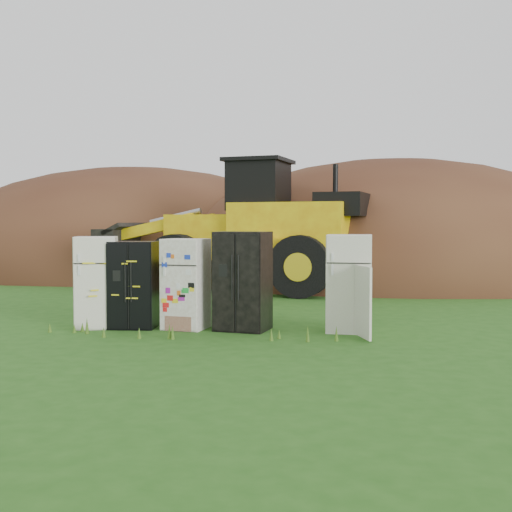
{
  "coord_description": "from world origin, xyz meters",
  "views": [
    {
      "loc": [
        1.89,
        -11.83,
        2.0
      ],
      "look_at": [
        0.52,
        2.0,
        1.27
      ],
      "focal_mm": 45.0,
      "sensor_mm": 36.0,
      "label": 1
    }
  ],
  "objects_px": {
    "fridge_sticker": "(186,284)",
    "fridge_dark_mid": "(243,281)",
    "wheel_loader": "(228,225)",
    "fridge_open_door": "(349,283)",
    "fridge_black_side": "(133,285)",
    "fridge_leftmost": "(96,282)"
  },
  "relations": [
    {
      "from": "fridge_sticker",
      "to": "fridge_dark_mid",
      "type": "xyz_separation_m",
      "value": [
        1.09,
        -0.05,
        0.07
      ]
    },
    {
      "from": "fridge_sticker",
      "to": "wheel_loader",
      "type": "bearing_deg",
      "value": 103.26
    },
    {
      "from": "fridge_dark_mid",
      "to": "fridge_open_door",
      "type": "distance_m",
      "value": 1.96
    },
    {
      "from": "fridge_sticker",
      "to": "fridge_black_side",
      "type": "bearing_deg",
      "value": -167.75
    },
    {
      "from": "fridge_sticker",
      "to": "fridge_open_door",
      "type": "distance_m",
      "value": 3.05
    },
    {
      "from": "fridge_sticker",
      "to": "wheel_loader",
      "type": "xyz_separation_m",
      "value": [
        -0.2,
        7.0,
        1.07
      ]
    },
    {
      "from": "fridge_leftmost",
      "to": "fridge_sticker",
      "type": "relative_size",
      "value": 1.02
    },
    {
      "from": "fridge_leftmost",
      "to": "fridge_open_door",
      "type": "bearing_deg",
      "value": -13.39
    },
    {
      "from": "fridge_black_side",
      "to": "fridge_sticker",
      "type": "height_order",
      "value": "fridge_sticker"
    },
    {
      "from": "fridge_dark_mid",
      "to": "wheel_loader",
      "type": "bearing_deg",
      "value": 113.08
    },
    {
      "from": "fridge_sticker",
      "to": "fridge_open_door",
      "type": "xyz_separation_m",
      "value": [
        3.05,
        -0.02,
        0.04
      ]
    },
    {
      "from": "fridge_black_side",
      "to": "wheel_loader",
      "type": "height_order",
      "value": "wheel_loader"
    },
    {
      "from": "fridge_dark_mid",
      "to": "fridge_open_door",
      "type": "height_order",
      "value": "fridge_dark_mid"
    },
    {
      "from": "fridge_black_side",
      "to": "fridge_open_door",
      "type": "height_order",
      "value": "fridge_open_door"
    },
    {
      "from": "fridge_sticker",
      "to": "wheel_loader",
      "type": "height_order",
      "value": "wheel_loader"
    },
    {
      "from": "fridge_leftmost",
      "to": "fridge_black_side",
      "type": "distance_m",
      "value": 0.72
    },
    {
      "from": "fridge_open_door",
      "to": "fridge_dark_mid",
      "type": "bearing_deg",
      "value": -174.85
    },
    {
      "from": "fridge_leftmost",
      "to": "fridge_sticker",
      "type": "distance_m",
      "value": 1.73
    },
    {
      "from": "fridge_sticker",
      "to": "fridge_leftmost",
      "type": "bearing_deg",
      "value": -167.41
    },
    {
      "from": "fridge_open_door",
      "to": "wheel_loader",
      "type": "bearing_deg",
      "value": 119.02
    },
    {
      "from": "fridge_leftmost",
      "to": "fridge_black_side",
      "type": "height_order",
      "value": "fridge_leftmost"
    },
    {
      "from": "fridge_leftmost",
      "to": "wheel_loader",
      "type": "height_order",
      "value": "wheel_loader"
    }
  ]
}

